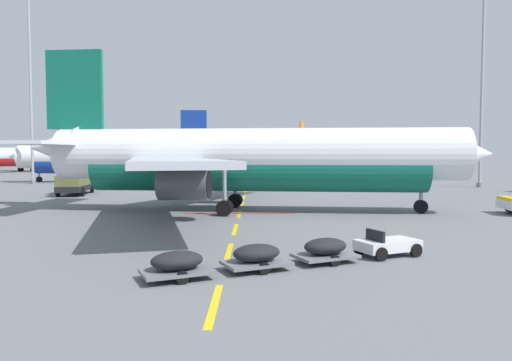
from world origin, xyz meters
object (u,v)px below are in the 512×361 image
airliner_foreground (248,159)px  airliner_mid_left (308,156)px  airliner_far_center (20,157)px  apron_light_mast_near (28,53)px  baggage_train (292,253)px  apron_light_mast_far (482,44)px  airliner_far_right (113,159)px  fuel_service_truck (75,179)px

airliner_foreground → airliner_mid_left: (13.77, 83.15, -0.23)m
airliner_far_center → apron_light_mast_near: apron_light_mast_near is taller
baggage_train → airliner_far_center: bearing=121.2°
baggage_train → apron_light_mast_far: (27.27, 42.67, 17.62)m
airliner_foreground → airliner_far_right: bearing=119.8°
airliner_foreground → apron_light_mast_near: 47.30m
apron_light_mast_far → airliner_foreground: bearing=-139.0°
airliner_foreground → fuel_service_truck: 23.90m
airliner_foreground → fuel_service_truck: (-18.56, 14.88, -2.30)m
apron_light_mast_near → apron_light_mast_far: apron_light_mast_near is taller
airliner_far_right → baggage_train: bearing=-67.0°
airliner_foreground → apron_light_mast_far: apron_light_mast_far is taller
airliner_far_center → fuel_service_truck: (36.34, -61.81, -1.99)m
airliner_foreground → apron_light_mast_near: size_ratio=1.15×
airliner_foreground → airliner_far_center: (-54.90, 76.70, -0.31)m
airliner_mid_left → airliner_far_center: airliner_mid_left is taller
airliner_mid_left → apron_light_mast_far: apron_light_mast_far is taller
airliner_foreground → airliner_mid_left: 84.28m
airliner_foreground → airliner_far_center: size_ratio=1.15×
fuel_service_truck → baggage_train: bearing=-57.5°
airliner_far_center → airliner_mid_left: bearing=5.4°
fuel_service_truck → apron_light_mast_near: bearing=126.3°
airliner_foreground → airliner_far_right: (-20.98, 36.61, -0.41)m
airliner_far_right → baggage_train: (22.91, -53.89, -3.01)m
airliner_foreground → baggage_train: airliner_foreground is taller
airliner_mid_left → airliner_far_center: size_ratio=1.07×
airliner_far_center → apron_light_mast_far: (84.10, -51.31, 14.51)m
airliner_mid_left → apron_light_mast_near: size_ratio=1.07×
airliner_far_center → fuel_service_truck: airliner_far_center is taller
airliner_far_right → apron_light_mast_near: apron_light_mast_near is taller
airliner_far_center → baggage_train: airliner_far_center is taller
airliner_far_right → fuel_service_truck: bearing=-83.6°
baggage_train → fuel_service_truck: bearing=122.5°
fuel_service_truck → baggage_train: (20.49, -32.16, -1.11)m
apron_light_mast_far → fuel_service_truck: bearing=-167.6°
airliner_far_right → airliner_mid_left: bearing=53.3°
fuel_service_truck → apron_light_mast_far: apron_light_mast_far is taller
fuel_service_truck → apron_light_mast_near: size_ratio=0.24×
airliner_far_right → apron_light_mast_far: 53.46m
apron_light_mast_near → airliner_mid_left: bearing=48.4°
fuel_service_truck → apron_light_mast_near: (-12.81, 17.44, 16.76)m
fuel_service_truck → baggage_train: size_ratio=0.65×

